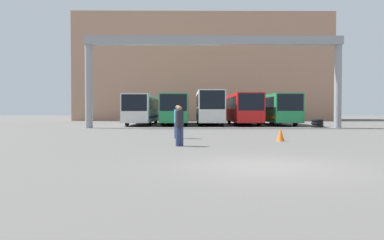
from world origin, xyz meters
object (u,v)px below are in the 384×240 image
Objects in this scene: tire_stack at (317,123)px; bus_slot_1 at (176,108)px; bus_slot_3 at (243,107)px; pedestrian_near_center at (179,125)px; bus_slot_4 at (277,108)px; pedestrian_mid_right at (178,121)px; bus_slot_0 at (143,108)px; traffic_cone at (281,135)px; bus_slot_2 at (209,106)px.

bus_slot_1 is at bearing 151.14° from tire_stack.
bus_slot_3 is 6.29× the size of pedestrian_near_center.
pedestrian_mid_right is (-9.50, -18.40, -0.81)m from bus_slot_4.
bus_slot_3 is 19.40m from pedestrian_mid_right.
bus_slot_4 reaches higher than bus_slot_1.
pedestrian_mid_right reaches higher than tire_stack.
bus_slot_0 reaches higher than traffic_cone.
tire_stack is at bearing -46.58° from bus_slot_3.
bus_slot_2 is 5.91× the size of pedestrian_mid_right.
tire_stack is (11.64, 12.52, -0.56)m from pedestrian_mid_right.
traffic_cone is (-4.52, -20.10, -1.43)m from bus_slot_4.
pedestrian_mid_right is at bearing -117.31° from bus_slot_4.
bus_slot_4 is at bearing -5.40° from bus_slot_1.
bus_slot_2 is (3.43, -1.01, 0.18)m from bus_slot_1.
bus_slot_2 reaches higher than pedestrian_near_center.
bus_slot_1 reaches higher than pedestrian_near_center.
tire_stack is at bearing -32.95° from bus_slot_2.
bus_slot_1 is 23.58m from pedestrian_near_center.
bus_slot_1 is at bearing 4.00° from bus_slot_0.
pedestrian_near_center is at bearing -104.57° from bus_slot_3.
bus_slot_4 is 16.89× the size of traffic_cone.
bus_slot_1 is 21.89m from traffic_cone.
bus_slot_3 is at bearing 133.42° from tire_stack.
bus_slot_4 is 24.42m from pedestrian_near_center.
bus_slot_3 reaches higher than traffic_cone.
bus_slot_2 is 3.43m from bus_slot_3.
bus_slot_2 is at bearing 96.64° from traffic_cone.
bus_slot_2 reaches higher than traffic_cone.
bus_slot_1 reaches higher than traffic_cone.
bus_slot_2 is 18.57m from pedestrian_mid_right.
bus_slot_0 is 3.43m from bus_slot_1.
traffic_cone is (-1.09, -20.12, -1.46)m from bus_slot_3.
pedestrian_near_center is 20.24m from tire_stack.
bus_slot_2 is at bearing -121.12° from pedestrian_near_center.
bus_slot_3 reaches higher than tire_stack.
bus_slot_2 reaches higher than pedestrian_mid_right.
pedestrian_near_center reaches higher than traffic_cone.
traffic_cone is (2.34, -20.06, -1.61)m from bus_slot_2.
bus_slot_3 is at bearing -118.81° from pedestrian_mid_right.
pedestrian_near_center is (-9.30, -22.57, -0.86)m from bus_slot_4.
bus_slot_4 is at bearing 77.34° from traffic_cone.
traffic_cone is at bearing -74.71° from bus_slot_1.
bus_slot_2 is 9.91× the size of tire_stack.
bus_slot_3 is 5.98× the size of pedestrian_mid_right.
bus_slot_4 reaches higher than tire_stack.
bus_slot_0 is 13.73m from bus_slot_4.
pedestrian_mid_right is 1.05× the size of pedestrian_near_center.
bus_slot_3 is (6.85, -0.96, 0.04)m from bus_slot_1.
bus_slot_0 is 22.82m from traffic_cone.
bus_slot_1 reaches higher than tire_stack.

